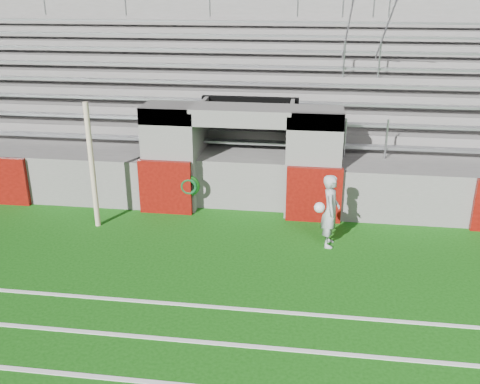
# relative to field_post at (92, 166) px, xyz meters

# --- Properties ---
(ground) EXTENTS (90.00, 90.00, 0.00)m
(ground) POSITION_rel_field_post_xyz_m (3.20, -2.00, -1.47)
(ground) COLOR #114B0C
(ground) RESTS_ON ground
(field_post) EXTENTS (0.12, 0.12, 2.93)m
(field_post) POSITION_rel_field_post_xyz_m (0.00, 0.00, 0.00)
(field_post) COLOR beige
(field_post) RESTS_ON ground
(stadium_structure) EXTENTS (26.00, 8.48, 5.42)m
(stadium_structure) POSITION_rel_field_post_xyz_m (3.21, 5.97, 0.03)
(stadium_structure) COLOR #615E5C
(stadium_structure) RESTS_ON ground
(goalkeeper_with_ball) EXTENTS (0.55, 0.60, 1.61)m
(goalkeeper_with_ball) POSITION_rel_field_post_xyz_m (5.35, -0.28, -0.66)
(goalkeeper_with_ball) COLOR #A0A6AA
(goalkeeper_with_ball) RESTS_ON ground
(hose_coil) EXTENTS (0.54, 0.14, 0.54)m
(hose_coil) POSITION_rel_field_post_xyz_m (2.00, 0.93, -0.72)
(hose_coil) COLOR #0B380B
(hose_coil) RESTS_ON ground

